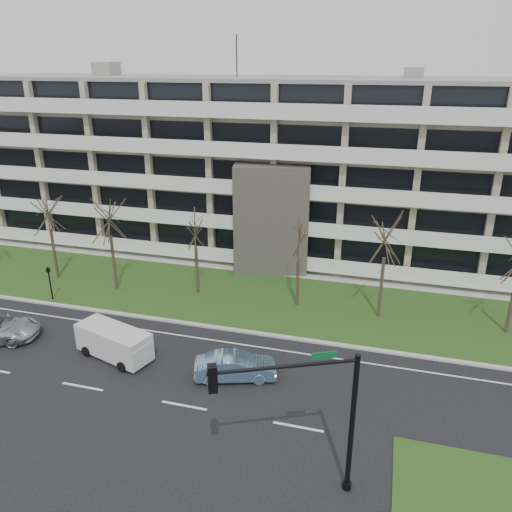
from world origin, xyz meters
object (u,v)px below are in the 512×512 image
(white_van, at_px, (114,340))
(traffic_signal, at_px, (306,407))
(pedestrian_signal, at_px, (50,279))
(blue_sedan, at_px, (235,367))

(white_van, bearing_deg, traffic_signal, -12.25)
(white_van, relative_size, traffic_signal, 0.76)
(traffic_signal, relative_size, pedestrian_signal, 2.54)
(white_van, height_order, pedestrian_signal, pedestrian_signal)
(traffic_signal, xyz_separation_m, pedestrian_signal, (-21.26, 12.67, -2.67))
(blue_sedan, height_order, pedestrian_signal, pedestrian_signal)
(blue_sedan, bearing_deg, pedestrian_signal, 52.20)
(blue_sedan, distance_m, white_van, 7.60)
(white_van, bearing_deg, pedestrian_signal, 163.71)
(white_van, bearing_deg, blue_sedan, 15.86)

